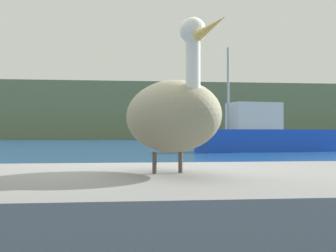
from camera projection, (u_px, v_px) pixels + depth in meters
The scene contains 5 objects.
ground_plane at pixel (136, 241), 4.25m from camera, with size 260.00×260.00×0.00m, color #194C93.
hillside_backdrop at pixel (106, 112), 81.02m from camera, with size 140.00×16.97×8.70m, color #6B7A51.
pier_dock at pixel (170, 222), 3.34m from camera, with size 3.82×2.62×0.66m, color slate.
pelican at pixel (171, 115), 3.34m from camera, with size 0.77×1.47×0.98m.
fishing_boat_blue at pixel (264, 134), 25.10m from camera, with size 7.45×3.08×5.22m.
Camera 1 is at (-0.27, -4.26, 0.93)m, focal length 52.64 mm.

